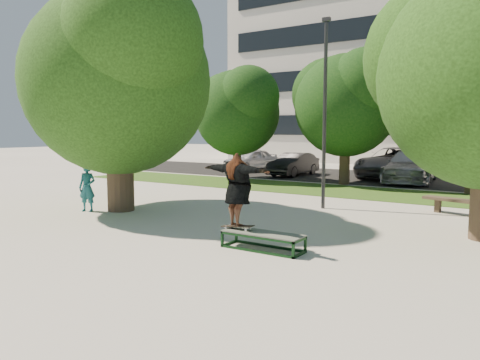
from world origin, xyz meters
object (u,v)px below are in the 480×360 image
Objects in this scene: bench at (477,204)px; car_silver_b at (411,166)px; bystander at (87,188)px; tree_left at (118,71)px; grind_box at (263,241)px; car_dark at (293,164)px; car_grey at (395,163)px; car_silver_a at (251,159)px; lamppost at (325,112)px.

car_silver_b is at bearing 129.51° from bench.
car_silver_b is at bearing 46.30° from bystander.
grind_box is (6.43, -1.83, -4.23)m from tree_left.
car_dark is (-10.43, 8.49, 0.24)m from bench.
grind_box is at bearing -93.11° from car_silver_b.
tree_left is 16.42m from car_grey.
grind_box is at bearing -15.90° from tree_left.
car_silver_a is 0.74× the size of car_silver_b.
lamppost is 1.92× the size of bench.
car_dark reaches higher than grind_box.
car_silver_a is at bearing 131.58° from lamppost.
car_dark is at bearing 176.95° from car_silver_b.
car_silver_b is (1.26, -1.69, -0.03)m from car_grey.
car_dark is 0.66× the size of car_grey.
bench reaches higher than grind_box.
car_grey is at bearing 120.90° from car_silver_b.
car_dark is (-7.14, 15.23, 0.46)m from grind_box.
bystander is 0.28× the size of car_silver_b.
lamppost is 15.27m from car_silver_a.
bench is at bearing -71.21° from car_silver_b.
lamppost is at bearing 101.21° from grind_box.
car_grey is at bearing 94.39° from lamppost.
car_grey is at bearing 74.03° from tree_left.
tree_left reaches higher than grind_box.
tree_left is at bearing 30.47° from bystander.
grind_box is 7.18m from bystander.
car_silver_a is 9.12m from car_grey.
lamppost reaches higher than car_silver_a.
tree_left reaches higher than car_dark.
bench is (3.29, 6.74, 0.22)m from grind_box.
tree_left is 15.28m from car_silver_b.
tree_left reaches higher than lamppost.
grind_box is at bearing -28.42° from bystander.
grind_box is at bearing -63.50° from car_dark.
grind_box is 0.33× the size of car_silver_b.
car_silver_a is (-10.00, 11.27, -2.46)m from lamppost.
lamppost is 6.56m from grind_box.
car_grey is (4.41, 15.41, -3.60)m from tree_left.
bench is 17.72m from car_silver_a.
car_silver_a reaches higher than grind_box.
car_silver_b is (6.33, 14.51, 0.03)m from bystander.
lamppost is (5.29, 3.91, -1.27)m from tree_left.
car_silver_a is at bearing 107.23° from tree_left.
grind_box is 20.34m from car_silver_a.
car_dark is at bearing 115.11° from grind_box.
lamppost is 7.95m from bystander.
car_silver_a is at bearing -172.41° from car_grey.
car_silver_a is 10.48m from car_silver_b.
car_silver_b is (6.38, 0.32, 0.14)m from car_dark.
car_dark is at bearing -13.88° from car_silver_a.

